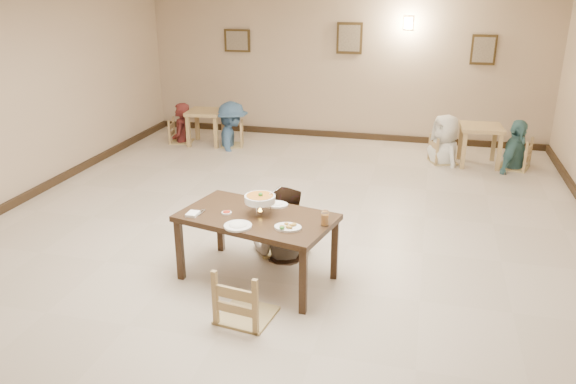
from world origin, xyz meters
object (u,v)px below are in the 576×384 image
(main_diner, at_px, (283,187))
(main_table, at_px, (257,222))
(curry_warmer, at_px, (260,199))
(bg_chair_ll, at_px, (181,120))
(chair_near, at_px, (245,268))
(chair_far, at_px, (282,211))
(bg_chair_rr, at_px, (517,140))
(bg_diner_d, at_px, (520,120))
(bg_table_left, at_px, (206,117))
(bg_chair_rl, at_px, (445,138))
(bg_table_right, at_px, (481,133))
(bg_chair_lr, at_px, (231,123))
(drink_glass, at_px, (325,219))
(bg_diner_a, at_px, (179,103))
(bg_diner_b, at_px, (231,102))
(bg_diner_c, at_px, (447,115))

(main_diner, bearing_deg, main_table, 86.00)
(curry_warmer, xyz_separation_m, bg_chair_ll, (-3.12, 4.86, -0.47))
(chair_near, bearing_deg, chair_far, -80.67)
(bg_chair_rr, relative_size, bg_diner_d, 0.59)
(chair_far, bearing_deg, bg_table_left, 104.94)
(chair_near, height_order, bg_chair_rl, chair_near)
(main_diner, height_order, bg_table_right, main_diner)
(bg_chair_ll, relative_size, bg_chair_lr, 1.00)
(drink_glass, bearing_deg, bg_chair_rr, 63.36)
(bg_diner_a, bearing_deg, bg_diner_b, 75.90)
(chair_near, distance_m, bg_diner_c, 5.87)
(bg_table_left, distance_m, bg_diner_d, 5.74)
(chair_near, xyz_separation_m, curry_warmer, (-0.09, 0.79, 0.39))
(bg_chair_ll, xyz_separation_m, bg_diner_c, (5.09, -0.09, 0.42))
(bg_diner_b, relative_size, bg_diner_c, 1.00)
(bg_chair_rl, bearing_deg, bg_diner_d, -113.21)
(main_diner, xyz_separation_m, bg_table_right, (2.46, 4.17, -0.28))
(bg_chair_rr, xyz_separation_m, bg_diner_a, (-6.27, 0.12, 0.29))
(main_table, height_order, bg_chair_rr, bg_chair_rr)
(drink_glass, height_order, bg_diner_d, bg_diner_d)
(bg_diner_c, bearing_deg, bg_chair_rl, 148.98)
(curry_warmer, xyz_separation_m, bg_chair_rr, (3.15, 4.74, -0.42))
(bg_table_left, height_order, bg_table_right, bg_table_right)
(bg_table_right, relative_size, bg_diner_c, 0.43)
(bg_chair_rl, height_order, bg_chair_rr, bg_chair_rr)
(chair_near, height_order, bg_table_right, chair_near)
(drink_glass, distance_m, bg_chair_lr, 5.71)
(bg_diner_b, bearing_deg, drink_glass, -170.68)
(chair_near, bearing_deg, bg_chair_lr, -61.03)
(curry_warmer, distance_m, bg_chair_lr, 5.30)
(curry_warmer, bearing_deg, bg_table_right, 61.85)
(curry_warmer, bearing_deg, bg_diner_c, 67.63)
(main_diner, distance_m, bg_diner_d, 5.14)
(main_table, bearing_deg, bg_chair_rr, 69.63)
(chair_far, height_order, bg_chair_ll, chair_far)
(bg_table_right, distance_m, bg_diner_c, 0.66)
(bg_diner_b, height_order, bg_diner_d, bg_diner_b)
(main_table, relative_size, curry_warmer, 4.83)
(main_table, relative_size, bg_diner_b, 1.01)
(bg_chair_lr, bearing_deg, bg_chair_rl, 74.02)
(bg_table_right, relative_size, bg_diner_a, 0.47)
(bg_diner_c, bearing_deg, chair_far, -56.11)
(bg_table_right, bearing_deg, bg_table_left, 178.93)
(bg_chair_rl, bearing_deg, bg_table_right, -111.11)
(main_diner, distance_m, bg_diner_b, 4.77)
(bg_chair_rr, height_order, bg_diner_b, bg_diner_b)
(bg_diner_c, bearing_deg, bg_chair_ll, -122.04)
(bg_table_right, bearing_deg, curry_warmer, -118.15)
(main_diner, bearing_deg, chair_near, 96.67)
(main_diner, distance_m, bg_diner_a, 5.34)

